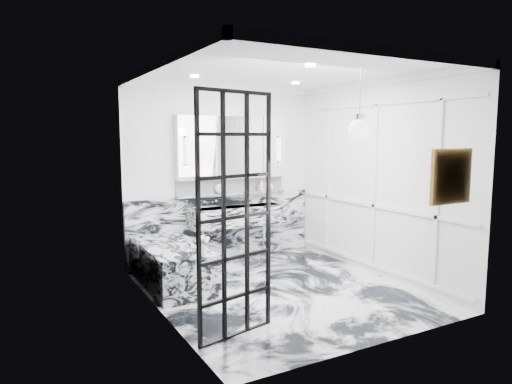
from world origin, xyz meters
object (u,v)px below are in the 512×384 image
crittall_door (236,217)px  mirror_cabinet (233,147)px  trough_sink (238,216)px  bathtub (172,264)px

crittall_door → mirror_cabinet: crittall_door is taller
crittall_door → mirror_cabinet: (1.26, 2.68, 0.61)m
crittall_door → trough_sink: crittall_door is taller
crittall_door → mirror_cabinet: bearing=51.7°
mirror_cabinet → bathtub: mirror_cabinet is taller
mirror_cabinet → bathtub: bearing=-147.9°
crittall_door → mirror_cabinet: 3.02m
mirror_cabinet → bathtub: size_ratio=1.15×
trough_sink → mirror_cabinet: (-0.00, 0.17, 1.09)m
crittall_door → bathtub: crittall_door is taller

